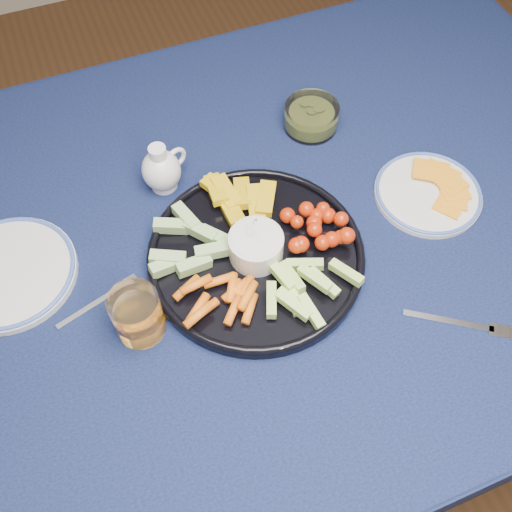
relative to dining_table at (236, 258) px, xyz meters
name	(u,v)px	position (x,y,z in m)	size (l,w,h in m)	color
dining_table	(236,258)	(0.00, 0.00, 0.00)	(1.67, 1.07, 0.75)	#4F2E1A
crudite_platter	(254,253)	(0.01, -0.07, 0.11)	(0.37, 0.37, 0.12)	black
creamer_pitcher	(162,170)	(-0.08, 0.15, 0.13)	(0.09, 0.07, 0.10)	white
pickle_bowl	(311,118)	(0.24, 0.19, 0.11)	(0.11, 0.11, 0.05)	white
cheese_plate	(428,192)	(0.36, -0.06, 0.10)	(0.20, 0.20, 0.02)	silver
juice_tumbler	(138,316)	(-0.20, -0.12, 0.13)	(0.08, 0.08, 0.09)	white
fork_left	(105,298)	(-0.25, -0.05, 0.09)	(0.15, 0.06, 0.00)	white
fork_right	(466,325)	(0.28, -0.31, 0.09)	(0.15, 0.11, 0.00)	white
side_plate_extra	(9,273)	(-0.39, 0.06, 0.10)	(0.23, 0.23, 0.02)	silver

